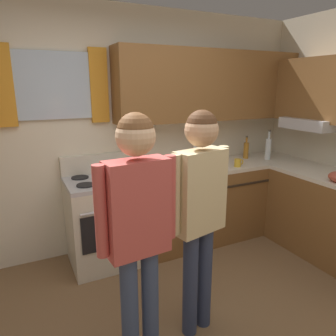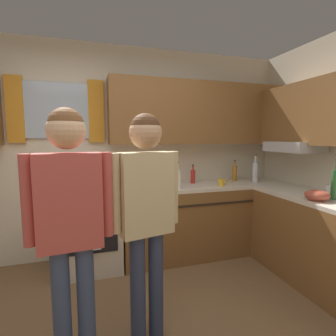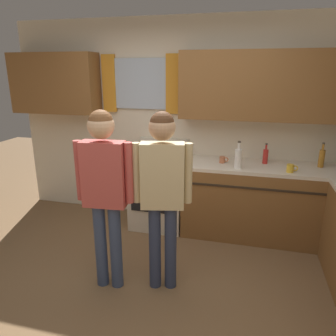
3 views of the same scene
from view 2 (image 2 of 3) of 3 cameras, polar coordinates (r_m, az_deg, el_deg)
name	(u,v)px [view 2 (image 2 of 3)]	position (r m, az deg, el deg)	size (l,w,h in m)	color
back_wall_unit	(113,136)	(3.26, -12.00, 6.99)	(4.60, 0.42, 2.60)	beige
kitchen_counter_run	(249,227)	(3.23, 17.53, -12.35)	(2.18, 2.22, 0.90)	brown
stove_oven	(91,228)	(3.15, -16.72, -12.50)	(0.66, 0.67, 1.10)	beige
bottle_oil_amber	(234,173)	(3.64, 14.46, -1.06)	(0.06, 0.06, 0.29)	#B27223
bottle_wine_green	(336,184)	(2.93, 33.04, -2.94)	(0.08, 0.08, 0.39)	#2D6633
bottle_sauce_red	(193,176)	(3.35, 5.50, -1.79)	(0.06, 0.06, 0.25)	red
bottle_milk_white	(177,178)	(2.99, 2.08, -2.30)	(0.08, 0.08, 0.31)	white
bottle_tall_clear	(255,171)	(3.62, 18.68, -0.73)	(0.07, 0.07, 0.37)	silver
cup_terracotta	(158,183)	(3.12, -2.23, -3.41)	(0.11, 0.07, 0.08)	#B76642
mug_ceramic_white	(330,189)	(3.23, 32.17, -3.95)	(0.13, 0.08, 0.09)	white
mug_mustard_yellow	(222,182)	(3.21, 11.73, -3.14)	(0.12, 0.08, 0.09)	gold
mixing_bowl	(317,195)	(2.82, 30.03, -5.26)	(0.22, 0.22, 0.10)	#B24C38
adult_left	(70,211)	(1.69, -20.83, -8.90)	(0.51, 0.23, 1.66)	#38476B
adult_in_plaid	(146,202)	(1.82, -4.84, -7.52)	(0.50, 0.23, 1.65)	#2D3856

